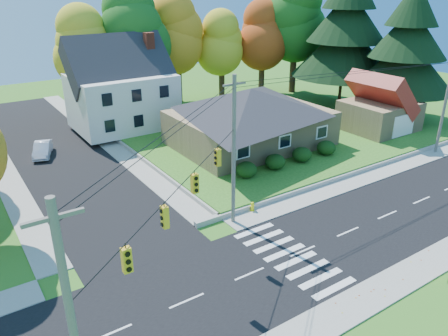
% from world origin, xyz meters
% --- Properties ---
extents(ground, '(120.00, 120.00, 0.00)m').
position_xyz_m(ground, '(0.00, 0.00, 0.00)').
color(ground, '#3D7923').
extents(road_main, '(90.00, 8.00, 0.02)m').
position_xyz_m(road_main, '(0.00, 0.00, 0.01)').
color(road_main, black).
rests_on(road_main, ground).
extents(road_cross, '(8.00, 44.00, 0.02)m').
position_xyz_m(road_cross, '(-8.00, 26.00, 0.01)').
color(road_cross, black).
rests_on(road_cross, ground).
extents(sidewalk_north, '(90.00, 2.00, 0.08)m').
position_xyz_m(sidewalk_north, '(0.00, 5.00, 0.04)').
color(sidewalk_north, '#9C9A90').
rests_on(sidewalk_north, ground).
extents(sidewalk_south, '(90.00, 2.00, 0.08)m').
position_xyz_m(sidewalk_south, '(0.00, -5.00, 0.04)').
color(sidewalk_south, '#9C9A90').
rests_on(sidewalk_south, ground).
extents(lawn, '(30.00, 30.00, 0.50)m').
position_xyz_m(lawn, '(13.00, 21.00, 0.25)').
color(lawn, '#3D7923').
rests_on(lawn, ground).
extents(ranch_house, '(14.60, 10.60, 5.40)m').
position_xyz_m(ranch_house, '(8.00, 16.00, 3.27)').
color(ranch_house, tan).
rests_on(ranch_house, lawn).
extents(colonial_house, '(10.40, 8.40, 9.60)m').
position_xyz_m(colonial_house, '(0.04, 28.00, 4.58)').
color(colonial_house, silver).
rests_on(colonial_house, lawn).
extents(garage, '(7.30, 6.30, 4.60)m').
position_xyz_m(garage, '(22.00, 11.99, 2.84)').
color(garage, tan).
rests_on(garage, lawn).
extents(hedge_row, '(10.70, 1.70, 1.27)m').
position_xyz_m(hedge_row, '(7.50, 9.80, 1.14)').
color(hedge_row, '#163A10').
rests_on(hedge_row, lawn).
extents(traffic_infrastructure, '(38.10, 10.66, 10.00)m').
position_xyz_m(traffic_infrastructure, '(-0.15, 1.35, 5.15)').
color(traffic_infrastructure, '#666059').
rests_on(traffic_infrastructure, ground).
extents(tree_lot_0, '(6.72, 6.72, 12.51)m').
position_xyz_m(tree_lot_0, '(-2.00, 34.00, 8.31)').
color(tree_lot_0, '#3F2A19').
rests_on(tree_lot_0, lawn).
extents(tree_lot_1, '(7.84, 7.84, 14.60)m').
position_xyz_m(tree_lot_1, '(4.00, 33.00, 9.61)').
color(tree_lot_1, '#3F2A19').
rests_on(tree_lot_1, lawn).
extents(tree_lot_2, '(7.28, 7.28, 13.56)m').
position_xyz_m(tree_lot_2, '(10.00, 34.00, 8.96)').
color(tree_lot_2, '#3F2A19').
rests_on(tree_lot_2, lawn).
extents(tree_lot_3, '(6.16, 6.16, 11.47)m').
position_xyz_m(tree_lot_3, '(16.00, 33.00, 7.65)').
color(tree_lot_3, '#3F2A19').
rests_on(tree_lot_3, lawn).
extents(tree_lot_4, '(6.72, 6.72, 12.51)m').
position_xyz_m(tree_lot_4, '(22.00, 32.00, 8.31)').
color(tree_lot_4, '#3F2A19').
rests_on(tree_lot_4, lawn).
extents(tree_lot_5, '(8.40, 8.40, 15.64)m').
position_xyz_m(tree_lot_5, '(26.00, 30.00, 10.27)').
color(tree_lot_5, '#3F2A19').
rests_on(tree_lot_5, lawn).
extents(conifer_east_a, '(12.80, 12.80, 16.96)m').
position_xyz_m(conifer_east_a, '(27.00, 22.00, 9.39)').
color(conifer_east_a, '#3F2A19').
rests_on(conifer_east_a, lawn).
extents(conifer_east_b, '(11.20, 11.20, 14.84)m').
position_xyz_m(conifer_east_b, '(28.00, 14.00, 8.28)').
color(conifer_east_b, '#3F2A19').
rests_on(conifer_east_b, lawn).
extents(white_car, '(2.60, 4.16, 1.29)m').
position_xyz_m(white_car, '(-9.25, 25.05, 0.67)').
color(white_car, silver).
rests_on(white_car, road_cross).
extents(fire_hydrant, '(0.43, 0.33, 0.75)m').
position_xyz_m(fire_hydrant, '(0.48, 5.66, 0.36)').
color(fire_hydrant, yellow).
rests_on(fire_hydrant, ground).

